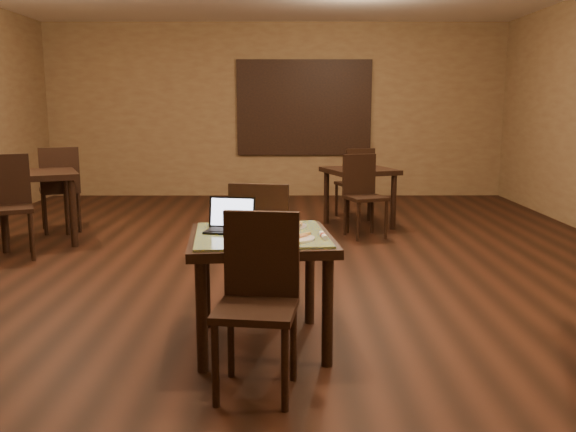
{
  "coord_description": "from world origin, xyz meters",
  "views": [
    {
      "loc": [
        0.2,
        -5.82,
        1.58
      ],
      "look_at": [
        0.2,
        -1.77,
        0.85
      ],
      "focal_mm": 38.0,
      "sensor_mm": 36.0,
      "label": 1
    }
  ],
  "objects_px": {
    "other_table_a_chair_far": "(357,179)",
    "chair_main_near": "(259,291)",
    "chair_main_far": "(262,241)",
    "pizza_pan": "(280,226)",
    "other_table_b_chair_far": "(60,184)",
    "other_table_a_chair_near": "(363,190)",
    "other_table_b": "(36,184)",
    "laptop": "(231,222)",
    "other_table_a": "(360,178)",
    "other_table_b_chair_near": "(8,200)",
    "tiled_table": "(261,249)"
  },
  "relations": [
    {
      "from": "other_table_a_chair_far",
      "to": "chair_main_near",
      "type": "bearing_deg",
      "value": 58.64
    },
    {
      "from": "chair_main_far",
      "to": "other_table_a_chair_far",
      "type": "xyz_separation_m",
      "value": [
        1.17,
        4.06,
        -0.01
      ]
    },
    {
      "from": "pizza_pan",
      "to": "other_table_b_chair_far",
      "type": "relative_size",
      "value": 0.35
    },
    {
      "from": "other_table_b_chair_far",
      "to": "other_table_a_chair_near",
      "type": "bearing_deg",
      "value": 152.19
    },
    {
      "from": "chair_main_far",
      "to": "pizza_pan",
      "type": "relative_size",
      "value": 2.73
    },
    {
      "from": "other_table_b",
      "to": "other_table_a_chair_far",
      "type": "bearing_deg",
      "value": -2.15
    },
    {
      "from": "laptop",
      "to": "other_table_b",
      "type": "height_order",
      "value": "laptop"
    },
    {
      "from": "other_table_a",
      "to": "other_table_b_chair_near",
      "type": "xyz_separation_m",
      "value": [
        -3.89,
        -1.63,
        -0.03
      ]
    },
    {
      "from": "tiled_table",
      "to": "other_table_b_chair_near",
      "type": "distance_m",
      "value": 3.69
    },
    {
      "from": "laptop",
      "to": "other_table_a_chair_far",
      "type": "xyz_separation_m",
      "value": [
        1.36,
        4.57,
        -0.26
      ]
    },
    {
      "from": "chair_main_far",
      "to": "laptop",
      "type": "bearing_deg",
      "value": 80.65
    },
    {
      "from": "chair_main_far",
      "to": "tiled_table",
      "type": "bearing_deg",
      "value": 101.96
    },
    {
      "from": "chair_main_near",
      "to": "other_table_a_chair_near",
      "type": "height_order",
      "value": "same"
    },
    {
      "from": "other_table_a_chair_far",
      "to": "chair_main_far",
      "type": "bearing_deg",
      "value": 54.75
    },
    {
      "from": "tiled_table",
      "to": "chair_main_near",
      "type": "distance_m",
      "value": 0.62
    },
    {
      "from": "other_table_b_chair_far",
      "to": "other_table_b",
      "type": "bearing_deg",
      "value": 62.16
    },
    {
      "from": "pizza_pan",
      "to": "tiled_table",
      "type": "bearing_deg",
      "value": -116.57
    },
    {
      "from": "other_table_a",
      "to": "other_table_b",
      "type": "height_order",
      "value": "other_table_b"
    },
    {
      "from": "other_table_b",
      "to": "pizza_pan",
      "type": "bearing_deg",
      "value": -69.36
    },
    {
      "from": "other_table_b_chair_near",
      "to": "pizza_pan",
      "type": "bearing_deg",
      "value": -61.8
    },
    {
      "from": "tiled_table",
      "to": "other_table_b_chair_near",
      "type": "height_order",
      "value": "other_table_b_chair_near"
    },
    {
      "from": "other_table_b",
      "to": "other_table_b_chair_far",
      "type": "distance_m",
      "value": 0.64
    },
    {
      "from": "tiled_table",
      "to": "laptop",
      "type": "relative_size",
      "value": 2.86
    },
    {
      "from": "other_table_a",
      "to": "other_table_b_chair_near",
      "type": "relative_size",
      "value": 0.97
    },
    {
      "from": "other_table_b",
      "to": "chair_main_near",
      "type": "bearing_deg",
      "value": -77.86
    },
    {
      "from": "other_table_a_chair_near",
      "to": "other_table_b_chair_near",
      "type": "xyz_separation_m",
      "value": [
        -3.86,
        -1.05,
        0.05
      ]
    },
    {
      "from": "other_table_a_chair_far",
      "to": "other_table_b_chair_near",
      "type": "relative_size",
      "value": 0.93
    },
    {
      "from": "other_table_a_chair_far",
      "to": "laptop",
      "type": "bearing_deg",
      "value": 54.33
    },
    {
      "from": "tiled_table",
      "to": "pizza_pan",
      "type": "bearing_deg",
      "value": 57.44
    },
    {
      "from": "other_table_a",
      "to": "other_table_a_chair_near",
      "type": "height_order",
      "value": "other_table_a_chair_near"
    },
    {
      "from": "chair_main_far",
      "to": "other_table_b",
      "type": "height_order",
      "value": "chair_main_far"
    },
    {
      "from": "other_table_b",
      "to": "other_table_b_chair_near",
      "type": "bearing_deg",
      "value": -117.84
    },
    {
      "from": "other_table_a_chair_near",
      "to": "other_table_a_chair_far",
      "type": "bearing_deg",
      "value": 68.07
    },
    {
      "from": "other_table_a_chair_near",
      "to": "tiled_table",
      "type": "bearing_deg",
      "value": -126.59
    },
    {
      "from": "tiled_table",
      "to": "other_table_b",
      "type": "xyz_separation_m",
      "value": [
        -2.73,
        3.09,
        0.03
      ]
    },
    {
      "from": "laptop",
      "to": "pizza_pan",
      "type": "height_order",
      "value": "laptop"
    },
    {
      "from": "other_table_a",
      "to": "pizza_pan",
      "type": "bearing_deg",
      "value": -123.83
    },
    {
      "from": "chair_main_near",
      "to": "other_table_b",
      "type": "xyz_separation_m",
      "value": [
        -2.74,
        3.7,
        0.13
      ]
    },
    {
      "from": "other_table_a_chair_near",
      "to": "chair_main_far",
      "type": "bearing_deg",
      "value": -130.28
    },
    {
      "from": "pizza_pan",
      "to": "other_table_a_chair_near",
      "type": "relative_size",
      "value": 0.38
    },
    {
      "from": "other_table_a_chair_far",
      "to": "tiled_table",
      "type": "bearing_deg",
      "value": 56.96
    },
    {
      "from": "tiled_table",
      "to": "other_table_b_chair_near",
      "type": "relative_size",
      "value": 0.94
    },
    {
      "from": "tiled_table",
      "to": "chair_main_far",
      "type": "bearing_deg",
      "value": 85.53
    },
    {
      "from": "other_table_b",
      "to": "other_table_b_chair_near",
      "type": "xyz_separation_m",
      "value": [
        -0.04,
        -0.64,
        -0.08
      ]
    },
    {
      "from": "other_table_a",
      "to": "tiled_table",
      "type": "bearing_deg",
      "value": -124.57
    },
    {
      "from": "other_table_b_chair_far",
      "to": "other_table_b_chair_near",
      "type": "bearing_deg",
      "value": 62.16
    },
    {
      "from": "other_table_a",
      "to": "chair_main_far",
      "type": "bearing_deg",
      "value": -127.37
    },
    {
      "from": "pizza_pan",
      "to": "other_table_a_chair_near",
      "type": "height_order",
      "value": "other_table_a_chair_near"
    },
    {
      "from": "laptop",
      "to": "other_table_a",
      "type": "distance_m",
      "value": 4.2
    },
    {
      "from": "tiled_table",
      "to": "pizza_pan",
      "type": "height_order",
      "value": "pizza_pan"
    }
  ]
}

